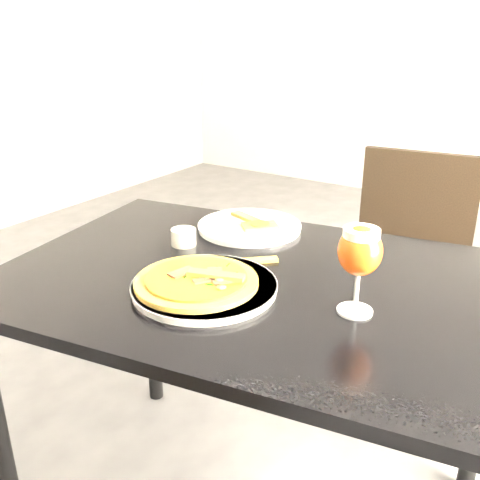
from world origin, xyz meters
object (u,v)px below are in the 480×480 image
Objects in this scene: dining_table at (258,310)px; beer_glass at (360,252)px; chair_far at (404,273)px; pizza at (197,280)px.

beer_glass is (0.25, -0.04, 0.22)m from dining_table.
chair_far is 0.96m from pizza.
beer_glass is at bearing -17.33° from dining_table.
dining_table is at bearing -106.63° from chair_far.
dining_table is at bearing 172.02° from beer_glass.
beer_glass is at bearing -88.17° from chair_far.
chair_far is 0.89m from beer_glass.
pizza is at bearing -109.67° from chair_far.
dining_table is at bearing 61.51° from pizza.
dining_table is 7.11× the size of beer_glass.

